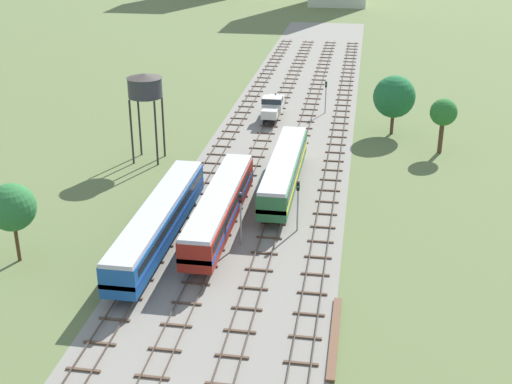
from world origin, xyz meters
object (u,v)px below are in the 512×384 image
Objects in this scene: diesel_railcar_left_near at (220,206)px; signal_post_nearest at (326,93)px; signal_post_near at (241,212)px; shunter_loco_left_midfar at (273,106)px; signal_post_mid at (298,199)px; passenger_coach_far_left_nearest at (159,220)px; diesel_railcar_centre_left_mid at (284,169)px; water_tower at (145,87)px.

signal_post_nearest is (7.10, 40.01, 0.48)m from diesel_railcar_left_near.
diesel_railcar_left_near is 4.02× the size of signal_post_near.
signal_post_near is at bearing -43.53° from diesel_railcar_left_near.
signal_post_near reaches higher than shunter_loco_left_midfar.
signal_post_nearest is 0.94× the size of signal_post_near.
diesel_railcar_left_near is at bearing -169.68° from signal_post_mid.
shunter_loco_left_midfar is 1.77× the size of signal_post_nearest.
signal_post_mid is (11.84, 5.02, 0.65)m from passenger_coach_far_left_nearest.
diesel_railcar_centre_left_mid is 12.77m from signal_post_near.
passenger_coach_far_left_nearest is at bearing -105.15° from signal_post_nearest.
diesel_railcar_centre_left_mid is (9.47, 14.01, -0.02)m from passenger_coach_far_left_nearest.
signal_post_mid reaches higher than diesel_railcar_left_near.
shunter_loco_left_midfar is 1.66× the size of signal_post_near.
shunter_loco_left_midfar is at bearing 56.09° from water_tower.
water_tower is (-12.32, 17.44, 6.30)m from diesel_railcar_left_near.
shunter_loco_left_midfar is (-4.74, 25.48, -0.59)m from diesel_railcar_centre_left_mid.
signal_post_nearest is at bearing 83.61° from signal_post_near.
diesel_railcar_centre_left_mid is 1.96× the size of water_tower.
water_tower is 2.05× the size of signal_post_mid.
diesel_railcar_centre_left_mid is 4.02× the size of signal_post_near.
diesel_railcar_left_near is 4.28× the size of signal_post_nearest.
signal_post_near reaches higher than signal_post_nearest.
water_tower reaches higher than diesel_railcar_centre_left_mid.
signal_post_near is (14.69, -19.69, -5.65)m from water_tower.
passenger_coach_far_left_nearest is 2.10× the size of water_tower.
signal_post_nearest reaches higher than shunter_loco_left_midfar.
diesel_railcar_centre_left_mid reaches higher than shunter_loco_left_midfar.
signal_post_nearest is at bearing 90.00° from signal_post_mid.
signal_post_nearest is at bearing 79.93° from diesel_railcar_left_near.
water_tower is 25.88m from signal_post_mid.
passenger_coach_far_left_nearest is at bearing -141.82° from diesel_railcar_left_near.
water_tower is at bearing 140.27° from signal_post_mid.
signal_post_mid is (0.00, -38.72, 0.19)m from signal_post_nearest.
water_tower is at bearing 126.72° from signal_post_near.
signal_post_mid reaches higher than shunter_loco_left_midfar.
signal_post_near reaches higher than diesel_railcar_left_near.
signal_post_nearest is at bearing 74.85° from passenger_coach_far_left_nearest.
signal_post_mid is (19.42, -16.14, -5.64)m from water_tower.
shunter_loco_left_midfar is 1.65× the size of signal_post_mid.
water_tower is 25.20m from signal_post_near.
signal_post_nearest is (19.42, 22.57, -5.83)m from water_tower.
shunter_loco_left_midfar is at bearing 83.16° from passenger_coach_far_left_nearest.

